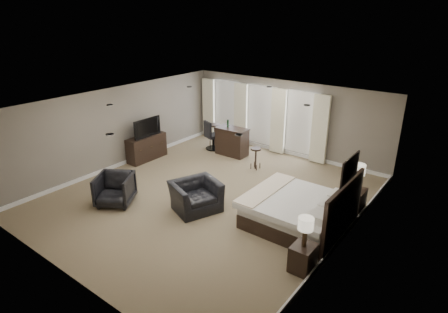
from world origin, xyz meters
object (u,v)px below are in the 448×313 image
Objects in this scene: armchair_near at (196,191)px; lamp_near at (305,232)px; bed at (297,198)px; nightstand_far at (354,201)px; bar_counter at (232,141)px; bar_stool_left at (215,135)px; dresser at (147,148)px; desk_chair at (213,135)px; armchair_far at (115,188)px; lamp_far at (357,177)px; nightstand_near at (303,258)px; tv at (146,134)px; bar_stool_right at (256,158)px.

lamp_near is at bearing -77.29° from armchair_near.
bed is 2.56m from armchair_near.
nightstand_far is (0.89, 1.45, -0.39)m from bed.
bar_counter reaches higher than bar_stool_left.
lamp_near is (0.89, -1.45, 0.17)m from bed.
dresser is 2.47m from desk_chair.
desk_chair is (-0.56, 4.84, 0.09)m from armchair_far.
nightstand_near is at bearing -90.00° from lamp_far.
lamp_far is at bearing -83.87° from tv.
lamp_near is 5.13m from bar_stool_right.
bed is 5.97m from bar_stool_left.
tv is 0.97× the size of bar_counter.
desk_chair is at bearing 177.24° from bar_counter.
lamp_far is 6.96m from tv.
tv is (-6.03, 0.71, 0.21)m from bed.
bar_stool_right is at bearing -22.35° from bar_counter.
lamp_far is 0.75× the size of armchair_far.
bar_stool_right is 2.32m from desk_chair.
nightstand_near is 6.47m from bar_counter.
armchair_far reaches higher than bar_stool_left.
bed is at bearing -32.42° from bar_stool_left.
tv is at bearing 91.27° from armchair_far.
lamp_near reaches higher than bar_stool_right.
tv is at bearing 162.69° from nightstand_near.
bar_counter is 1.47m from bar_stool_right.
dresser is at bearing -134.34° from bar_counter.
bed reaches higher than dresser.
lamp_far reaches higher than dresser.
nightstand_far is 0.87× the size of bar_stool_right.
dresser is at bearing 91.27° from armchair_far.
bar_counter is 1.14m from bar_stool_left.
nightstand_near is at bearing -58.46° from bed.
nightstand_near is 0.90× the size of nightstand_far.
bar_stool_left is (-5.93, 4.65, 0.14)m from nightstand_near.
lamp_far is 5.92m from desk_chair.
nightstand_near is 7.53m from bar_stool_left.
armchair_far is 4.87m from desk_chair.
dresser is 1.31× the size of tv.
tv reaches higher than nightstand_near.
tv is 2.73m from bar_stool_left.
nightstand_near is 7.18m from desk_chair.
bar_counter is (0.32, 4.79, 0.04)m from armchair_far.
armchair_near reaches higher than tv.
bed is at bearing -7.19° from armchair_far.
armchair_near is at bearing -67.20° from bar_counter.
lamp_near is at bearing -90.00° from nightstand_far.
desk_chair is (-5.73, 4.32, -0.32)m from lamp_near.
bed reaches higher than bar_counter.
nightstand_far is at bearing -15.84° from bar_counter.
armchair_far is (1.75, -2.68, 0.04)m from dresser.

